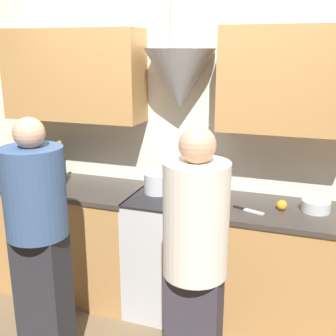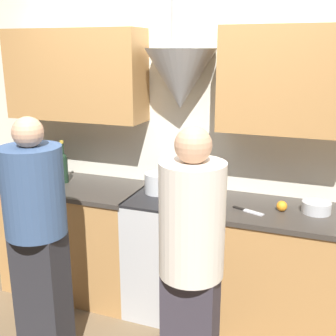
{
  "view_description": "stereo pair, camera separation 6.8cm",
  "coord_description": "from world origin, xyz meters",
  "px_view_note": "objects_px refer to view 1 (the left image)",
  "views": [
    {
      "loc": [
        0.94,
        -2.5,
        2.0
      ],
      "look_at": [
        0.0,
        0.21,
        1.19
      ],
      "focal_mm": 45.0,
      "sensor_mm": 36.0,
      "label": 1
    },
    {
      "loc": [
        1.01,
        -2.47,
        2.0
      ],
      "look_at": [
        0.0,
        0.21,
        1.19
      ],
      "focal_mm": 45.0,
      "sensor_mm": 36.0,
      "label": 2
    }
  ],
  "objects_px": {
    "wine_bottle_0": "(21,162)",
    "saucepan": "(316,206)",
    "person_foreground_left": "(39,238)",
    "wine_bottle_1": "(29,165)",
    "person_foreground_right": "(195,263)",
    "wine_bottle_2": "(40,165)",
    "mixing_bowl": "(189,196)",
    "orange_fruit": "(282,205)",
    "stove_range": "(172,253)",
    "wine_bottle_4": "(61,167)",
    "wine_bottle_3": "(50,167)",
    "stock_pot": "(158,183)"
  },
  "relations": [
    {
      "from": "wine_bottle_0",
      "to": "saucepan",
      "type": "distance_m",
      "value": 2.38
    },
    {
      "from": "person_foreground_left",
      "to": "saucepan",
      "type": "bearing_deg",
      "value": 29.97
    },
    {
      "from": "wine_bottle_1",
      "to": "person_foreground_right",
      "type": "distance_m",
      "value": 1.9
    },
    {
      "from": "wine_bottle_0",
      "to": "person_foreground_right",
      "type": "relative_size",
      "value": 0.21
    },
    {
      "from": "wine_bottle_2",
      "to": "mixing_bowl",
      "type": "height_order",
      "value": "wine_bottle_2"
    },
    {
      "from": "orange_fruit",
      "to": "person_foreground_left",
      "type": "relative_size",
      "value": 0.04
    },
    {
      "from": "orange_fruit",
      "to": "person_foreground_right",
      "type": "bearing_deg",
      "value": -113.63
    },
    {
      "from": "stove_range",
      "to": "wine_bottle_0",
      "type": "bearing_deg",
      "value": 178.74
    },
    {
      "from": "person_foreground_left",
      "to": "person_foreground_right",
      "type": "relative_size",
      "value": 1.0
    },
    {
      "from": "wine_bottle_1",
      "to": "orange_fruit",
      "type": "relative_size",
      "value": 4.56
    },
    {
      "from": "wine_bottle_2",
      "to": "saucepan",
      "type": "distance_m",
      "value": 2.18
    },
    {
      "from": "wine_bottle_1",
      "to": "mixing_bowl",
      "type": "xyz_separation_m",
      "value": [
        1.4,
        -0.03,
        -0.1
      ]
    },
    {
      "from": "stove_range",
      "to": "wine_bottle_4",
      "type": "xyz_separation_m",
      "value": [
        -0.96,
        0.02,
        0.61
      ]
    },
    {
      "from": "wine_bottle_3",
      "to": "orange_fruit",
      "type": "distance_m",
      "value": 1.85
    },
    {
      "from": "wine_bottle_0",
      "to": "mixing_bowl",
      "type": "relative_size",
      "value": 1.37
    },
    {
      "from": "wine_bottle_0",
      "to": "wine_bottle_3",
      "type": "height_order",
      "value": "wine_bottle_0"
    },
    {
      "from": "wine_bottle_2",
      "to": "person_foreground_left",
      "type": "bearing_deg",
      "value": -55.66
    },
    {
      "from": "person_foreground_left",
      "to": "stock_pot",
      "type": "bearing_deg",
      "value": 65.0
    },
    {
      "from": "stock_pot",
      "to": "stove_range",
      "type": "bearing_deg",
      "value": -20.61
    },
    {
      "from": "stock_pot",
      "to": "saucepan",
      "type": "distance_m",
      "value": 1.15
    },
    {
      "from": "mixing_bowl",
      "to": "person_foreground_right",
      "type": "distance_m",
      "value": 0.89
    },
    {
      "from": "wine_bottle_0",
      "to": "person_foreground_left",
      "type": "relative_size",
      "value": 0.21
    },
    {
      "from": "stove_range",
      "to": "person_foreground_left",
      "type": "bearing_deg",
      "value": -123.18
    },
    {
      "from": "wine_bottle_3",
      "to": "wine_bottle_4",
      "type": "height_order",
      "value": "wine_bottle_4"
    },
    {
      "from": "saucepan",
      "to": "person_foreground_right",
      "type": "height_order",
      "value": "person_foreground_right"
    },
    {
      "from": "wine_bottle_2",
      "to": "mixing_bowl",
      "type": "relative_size",
      "value": 1.43
    },
    {
      "from": "stove_range",
      "to": "wine_bottle_1",
      "type": "distance_m",
      "value": 1.4
    },
    {
      "from": "wine_bottle_4",
      "to": "saucepan",
      "type": "xyz_separation_m",
      "value": [
        1.97,
        0.03,
        -0.1
      ]
    },
    {
      "from": "stock_pot",
      "to": "wine_bottle_4",
      "type": "bearing_deg",
      "value": -177.58
    },
    {
      "from": "wine_bottle_2",
      "to": "orange_fruit",
      "type": "xyz_separation_m",
      "value": [
        1.95,
        -0.02,
        -0.1
      ]
    },
    {
      "from": "stock_pot",
      "to": "mixing_bowl",
      "type": "distance_m",
      "value": 0.29
    },
    {
      "from": "person_foreground_left",
      "to": "person_foreground_right",
      "type": "distance_m",
      "value": 0.98
    },
    {
      "from": "mixing_bowl",
      "to": "saucepan",
      "type": "xyz_separation_m",
      "value": [
        0.87,
        0.07,
        0.01
      ]
    },
    {
      "from": "stove_range",
      "to": "wine_bottle_3",
      "type": "xyz_separation_m",
      "value": [
        -1.06,
        0.01,
        0.59
      ]
    },
    {
      "from": "wine_bottle_0",
      "to": "orange_fruit",
      "type": "distance_m",
      "value": 2.16
    },
    {
      "from": "stove_range",
      "to": "person_foreground_right",
      "type": "height_order",
      "value": "person_foreground_right"
    },
    {
      "from": "stove_range",
      "to": "wine_bottle_1",
      "type": "xyz_separation_m",
      "value": [
        -1.26,
        0.0,
        0.6
      ]
    },
    {
      "from": "wine_bottle_3",
      "to": "person_foreground_right",
      "type": "bearing_deg",
      "value": -30.51
    },
    {
      "from": "wine_bottle_0",
      "to": "stock_pot",
      "type": "distance_m",
      "value": 1.23
    },
    {
      "from": "stove_range",
      "to": "mixing_bowl",
      "type": "bearing_deg",
      "value": -9.17
    },
    {
      "from": "wine_bottle_2",
      "to": "saucepan",
      "type": "xyz_separation_m",
      "value": [
        2.17,
        0.03,
        -0.1
      ]
    },
    {
      "from": "wine_bottle_0",
      "to": "mixing_bowl",
      "type": "distance_m",
      "value": 1.51
    },
    {
      "from": "saucepan",
      "to": "stock_pot",
      "type": "bearing_deg",
      "value": 179.68
    },
    {
      "from": "person_foreground_left",
      "to": "person_foreground_right",
      "type": "bearing_deg",
      "value": 0.04
    },
    {
      "from": "stock_pot",
      "to": "wine_bottle_1",
      "type": "bearing_deg",
      "value": -177.53
    },
    {
      "from": "orange_fruit",
      "to": "wine_bottle_3",
      "type": "bearing_deg",
      "value": 179.5
    },
    {
      "from": "mixing_bowl",
      "to": "wine_bottle_4",
      "type": "bearing_deg",
      "value": 177.96
    },
    {
      "from": "person_foreground_right",
      "to": "wine_bottle_0",
      "type": "bearing_deg",
      "value": 153.45
    },
    {
      "from": "orange_fruit",
      "to": "wine_bottle_4",
      "type": "bearing_deg",
      "value": 179.17
    },
    {
      "from": "wine_bottle_1",
      "to": "stock_pot",
      "type": "relative_size",
      "value": 1.57
    }
  ]
}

